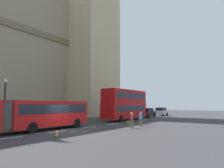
{
  "coord_description": "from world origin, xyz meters",
  "views": [
    {
      "loc": [
        -13.96,
        -15.49,
        2.54
      ],
      "look_at": [
        13.1,
        3.4,
        5.86
      ],
      "focal_mm": 32.82,
      "sensor_mm": 36.0,
      "label": 1
    }
  ],
  "objects_px": {
    "sedan_trailing": "(161,112)",
    "street_lamp": "(5,100)",
    "sedan_lead": "(147,113)",
    "traffic_cone_middle": "(128,122)",
    "traffic_cone_west": "(57,133)",
    "pedestrian_by_kerb": "(141,118)",
    "pedestrian_near_cones": "(132,120)",
    "articulated_bus": "(1,114)",
    "double_decker_bus": "(125,103)"
  },
  "relations": [
    {
      "from": "traffic_cone_west",
      "to": "traffic_cone_middle",
      "type": "bearing_deg",
      "value": 4.07
    },
    {
      "from": "pedestrian_near_cones",
      "to": "pedestrian_by_kerb",
      "type": "height_order",
      "value": "same"
    },
    {
      "from": "double_decker_bus",
      "to": "sedan_trailing",
      "type": "height_order",
      "value": "double_decker_bus"
    },
    {
      "from": "traffic_cone_middle",
      "to": "pedestrian_by_kerb",
      "type": "bearing_deg",
      "value": -123.72
    },
    {
      "from": "sedan_lead",
      "to": "traffic_cone_middle",
      "type": "bearing_deg",
      "value": -165.03
    },
    {
      "from": "sedan_lead",
      "to": "pedestrian_by_kerb",
      "type": "height_order",
      "value": "sedan_lead"
    },
    {
      "from": "street_lamp",
      "to": "traffic_cone_middle",
      "type": "bearing_deg",
      "value": -33.04
    },
    {
      "from": "double_decker_bus",
      "to": "traffic_cone_west",
      "type": "xyz_separation_m",
      "value": [
        -17.84,
        -4.41,
        -2.43
      ]
    },
    {
      "from": "sedan_trailing",
      "to": "pedestrian_by_kerb",
      "type": "relative_size",
      "value": 2.6
    },
    {
      "from": "double_decker_bus",
      "to": "sedan_trailing",
      "type": "relative_size",
      "value": 2.33
    },
    {
      "from": "sedan_lead",
      "to": "pedestrian_near_cones",
      "type": "bearing_deg",
      "value": -159.78
    },
    {
      "from": "sedan_lead",
      "to": "traffic_cone_middle",
      "type": "height_order",
      "value": "sedan_lead"
    },
    {
      "from": "sedan_lead",
      "to": "pedestrian_by_kerb",
      "type": "distance_m",
      "value": 17.29
    },
    {
      "from": "sedan_lead",
      "to": "street_lamp",
      "type": "relative_size",
      "value": 0.83
    },
    {
      "from": "street_lamp",
      "to": "pedestrian_near_cones",
      "type": "xyz_separation_m",
      "value": [
        8.08,
        -10.99,
        -2.14
      ]
    },
    {
      "from": "sedan_lead",
      "to": "street_lamp",
      "type": "xyz_separation_m",
      "value": [
        -26.33,
        4.27,
        2.14
      ]
    },
    {
      "from": "street_lamp",
      "to": "pedestrian_near_cones",
      "type": "height_order",
      "value": "street_lamp"
    },
    {
      "from": "articulated_bus",
      "to": "traffic_cone_middle",
      "type": "xyz_separation_m",
      "value": [
        14.91,
        -3.51,
        -1.46
      ]
    },
    {
      "from": "articulated_bus",
      "to": "sedan_lead",
      "type": "xyz_separation_m",
      "value": [
        28.92,
        0.23,
        -0.83
      ]
    },
    {
      "from": "double_decker_bus",
      "to": "sedan_trailing",
      "type": "bearing_deg",
      "value": 0.91
    },
    {
      "from": "pedestrian_by_kerb",
      "to": "traffic_cone_middle",
      "type": "bearing_deg",
      "value": 56.28
    },
    {
      "from": "pedestrian_by_kerb",
      "to": "sedan_lead",
      "type": "bearing_deg",
      "value": 22.68
    },
    {
      "from": "double_decker_bus",
      "to": "street_lamp",
      "type": "xyz_separation_m",
      "value": [
        -17.5,
        4.5,
        0.35
      ]
    },
    {
      "from": "sedan_lead",
      "to": "pedestrian_near_cones",
      "type": "distance_m",
      "value": 19.44
    },
    {
      "from": "articulated_bus",
      "to": "sedan_lead",
      "type": "height_order",
      "value": "articulated_bus"
    },
    {
      "from": "pedestrian_near_cones",
      "to": "pedestrian_by_kerb",
      "type": "relative_size",
      "value": 1.0
    },
    {
      "from": "double_decker_bus",
      "to": "sedan_trailing",
      "type": "xyz_separation_m",
      "value": [
        16.29,
        0.26,
        -1.8
      ]
    },
    {
      "from": "traffic_cone_west",
      "to": "pedestrian_by_kerb",
      "type": "xyz_separation_m",
      "value": [
        10.71,
        -2.02,
        0.63
      ]
    },
    {
      "from": "traffic_cone_middle",
      "to": "street_lamp",
      "type": "bearing_deg",
      "value": 146.96
    },
    {
      "from": "articulated_bus",
      "to": "traffic_cone_west",
      "type": "relative_size",
      "value": 32.3
    },
    {
      "from": "sedan_trailing",
      "to": "traffic_cone_west",
      "type": "distance_m",
      "value": 34.45
    },
    {
      "from": "sedan_lead",
      "to": "sedan_trailing",
      "type": "xyz_separation_m",
      "value": [
        7.46,
        0.03,
        0.0
      ]
    },
    {
      "from": "sedan_trailing",
      "to": "street_lamp",
      "type": "bearing_deg",
      "value": 172.84
    },
    {
      "from": "sedan_trailing",
      "to": "pedestrian_by_kerb",
      "type": "bearing_deg",
      "value": -164.05
    },
    {
      "from": "pedestrian_near_cones",
      "to": "articulated_bus",
      "type": "bearing_deg",
      "value": 148.72
    },
    {
      "from": "sedan_lead",
      "to": "street_lamp",
      "type": "height_order",
      "value": "street_lamp"
    },
    {
      "from": "traffic_cone_middle",
      "to": "pedestrian_near_cones",
      "type": "height_order",
      "value": "pedestrian_near_cones"
    },
    {
      "from": "sedan_trailing",
      "to": "traffic_cone_west",
      "type": "relative_size",
      "value": 7.59
    },
    {
      "from": "traffic_cone_west",
      "to": "pedestrian_by_kerb",
      "type": "height_order",
      "value": "pedestrian_by_kerb"
    },
    {
      "from": "double_decker_bus",
      "to": "articulated_bus",
      "type": "bearing_deg",
      "value": -179.99
    },
    {
      "from": "traffic_cone_middle",
      "to": "street_lamp",
      "type": "height_order",
      "value": "street_lamp"
    },
    {
      "from": "traffic_cone_west",
      "to": "street_lamp",
      "type": "xyz_separation_m",
      "value": [
        0.33,
        8.92,
        2.77
      ]
    },
    {
      "from": "pedestrian_by_kerb",
      "to": "articulated_bus",
      "type": "bearing_deg",
      "value": 153.6
    },
    {
      "from": "street_lamp",
      "to": "pedestrian_near_cones",
      "type": "relative_size",
      "value": 3.12
    },
    {
      "from": "sedan_lead",
      "to": "sedan_trailing",
      "type": "distance_m",
      "value": 7.46
    },
    {
      "from": "double_decker_bus",
      "to": "pedestrian_by_kerb",
      "type": "height_order",
      "value": "double_decker_bus"
    },
    {
      "from": "traffic_cone_middle",
      "to": "pedestrian_by_kerb",
      "type": "height_order",
      "value": "pedestrian_by_kerb"
    },
    {
      "from": "traffic_cone_west",
      "to": "traffic_cone_middle",
      "type": "distance_m",
      "value": 12.69
    },
    {
      "from": "sedan_trailing",
      "to": "pedestrian_by_kerb",
      "type": "xyz_separation_m",
      "value": [
        -23.42,
        -6.69,
        -0.0
      ]
    },
    {
      "from": "sedan_trailing",
      "to": "traffic_cone_west",
      "type": "height_order",
      "value": "sedan_trailing"
    }
  ]
}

